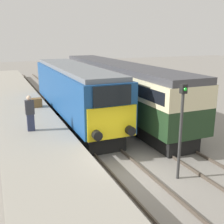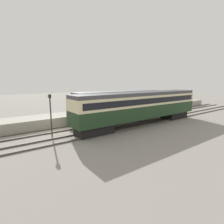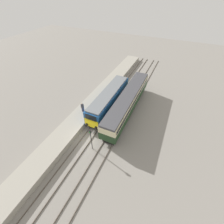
% 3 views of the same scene
% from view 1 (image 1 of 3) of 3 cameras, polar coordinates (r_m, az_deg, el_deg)
% --- Properties ---
extents(ground_plane, '(120.00, 120.00, 0.00)m').
position_cam_1_polar(ground_plane, '(12.25, 3.72, -12.72)').
color(ground_plane, gray).
extents(platform_left, '(3.50, 50.00, 1.01)m').
position_cam_1_polar(platform_left, '(18.47, -17.01, -1.96)').
color(platform_left, '#9E998C').
rests_on(platform_left, ground_plane).
extents(rails_near_track, '(1.51, 60.00, 0.14)m').
position_cam_1_polar(rails_near_track, '(16.45, -4.15, -4.99)').
color(rails_near_track, '#4C4238').
rests_on(rails_near_track, ground_plane).
extents(rails_far_track, '(1.50, 60.00, 0.14)m').
position_cam_1_polar(rails_far_track, '(17.77, 6.28, -3.49)').
color(rails_far_track, '#4C4238').
rests_on(rails_far_track, ground_plane).
extents(locomotive, '(2.70, 13.35, 3.85)m').
position_cam_1_polar(locomotive, '(19.05, -7.63, 4.15)').
color(locomotive, black).
rests_on(locomotive, ground_plane).
extents(passenger_carriage, '(2.75, 17.37, 3.87)m').
position_cam_1_polar(passenger_carriage, '(20.75, 0.97, 5.78)').
color(passenger_carriage, black).
rests_on(passenger_carriage, ground_plane).
extents(person_on_platform, '(0.44, 0.26, 1.85)m').
position_cam_1_polar(person_on_platform, '(14.86, -16.31, -0.25)').
color(person_on_platform, '#2D334C').
rests_on(person_on_platform, platform_left).
extents(signal_post, '(0.24, 0.28, 3.96)m').
position_cam_1_polar(signal_post, '(11.41, 13.87, -2.48)').
color(signal_post, '#333333').
rests_on(signal_post, ground_plane).
extents(luggage_crate, '(0.70, 0.56, 0.60)m').
position_cam_1_polar(luggage_crate, '(19.99, -15.09, 1.85)').
color(luggage_crate, brown).
rests_on(luggage_crate, platform_left).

